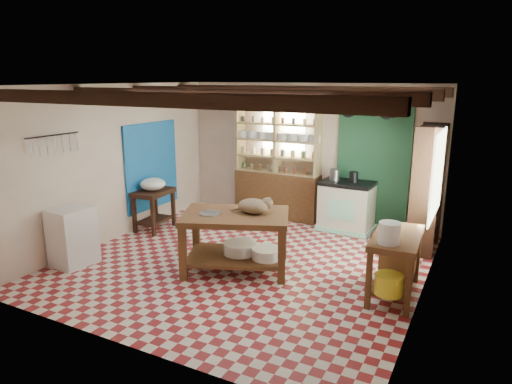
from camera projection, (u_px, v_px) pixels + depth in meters
The scene contains 30 objects.
floor at pixel (245, 263), 6.86m from camera, with size 5.00×5.00×0.02m, color maroon.
ceiling at pixel (244, 85), 6.22m from camera, with size 5.00×5.00×0.02m, color #4C4C51.
wall_back at pixel (308, 153), 8.69m from camera, with size 5.00×0.04×2.60m, color beige.
wall_front at pixel (120, 227), 4.39m from camera, with size 5.00×0.04×2.60m, color beige.
wall_left at pixel (115, 163), 7.66m from camera, with size 0.04×5.00×2.60m, color beige.
wall_right at pixel (429, 198), 5.42m from camera, with size 0.04×5.00×2.60m, color beige.
ceiling_beams at pixel (244, 94), 6.25m from camera, with size 5.00×3.80×0.15m, color #331D12.
blue_wall_patch at pixel (152, 166), 8.47m from camera, with size 0.04×1.40×1.60m, color #1763AD.
green_wall_patch at pixel (373, 161), 8.12m from camera, with size 1.30×0.04×2.30m, color #225536.
window_back at pixel (284, 130), 8.80m from camera, with size 0.90×0.02×0.80m, color silver.
window_right at pixel (438, 175), 6.27m from camera, with size 0.02×1.30×1.20m, color silver.
utensil_rail at pixel (54, 144), 6.48m from camera, with size 0.06×0.90×0.28m, color black.
pot_rack at pixel (370, 110), 7.53m from camera, with size 0.86×0.12×0.36m, color black.
shelving_unit at pixel (277, 162), 8.82m from camera, with size 1.70×0.34×2.20m, color tan.
tall_rack at pixel (428, 189), 7.14m from camera, with size 0.40×0.86×2.00m, color #331D12.
work_table at pixel (236, 242), 6.51m from camera, with size 1.48×0.98×0.84m, color brown.
stove at pixel (347, 206), 8.20m from camera, with size 0.92×0.62×0.90m, color beige.
prep_table at pixel (154, 210), 8.25m from camera, with size 0.50×0.73×0.73m, color #331D12.
white_cabinet at pixel (73, 236), 6.69m from camera, with size 0.48×0.57×0.86m, color white.
right_counter at pixel (395, 265), 5.75m from camera, with size 0.56×1.12×0.80m, color brown.
cat at pixel (253, 206), 6.41m from camera, with size 0.45×0.34×0.20m, color #8C7051.
steel_tray at pixel (210, 213), 6.39m from camera, with size 0.31×0.31×0.02m, color #96979D.
basin_large at pixel (240, 248), 6.59m from camera, with size 0.47×0.47×0.16m, color white.
basin_small at pixel (267, 253), 6.41m from camera, with size 0.42×0.42×0.15m, color white.
kettle_left at pixel (335, 175), 8.18m from camera, with size 0.18×0.18×0.20m, color #96979D.
kettle_right at pixel (354, 177), 8.01m from camera, with size 0.15×0.15×0.19m, color black.
enamel_bowl at pixel (153, 184), 8.13m from camera, with size 0.45×0.45×0.22m, color white.
white_bucket at pixel (389, 233), 5.33m from camera, with size 0.26×0.26×0.26m, color white.
wicker_basket at pixel (398, 259), 6.02m from camera, with size 0.45×0.36×0.31m, color #9F7040.
yellow_tub at pixel (389, 284), 5.37m from camera, with size 0.33×0.33×0.24m, color yellow.
Camera 1 is at (3.09, -5.60, 2.70)m, focal length 32.00 mm.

